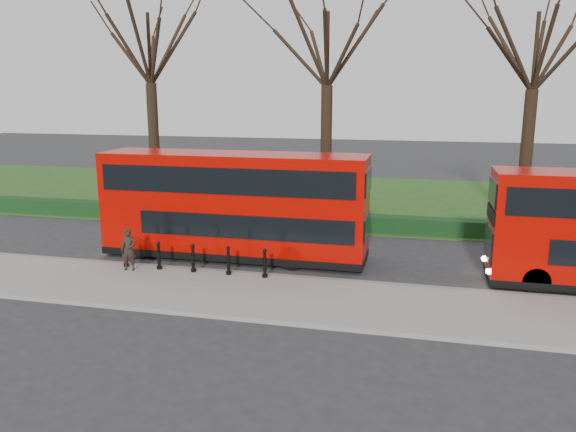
# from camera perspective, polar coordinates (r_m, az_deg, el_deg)

# --- Properties ---
(ground) EXTENTS (120.00, 120.00, 0.00)m
(ground) POSITION_cam_1_polar(r_m,az_deg,el_deg) (21.86, -5.89, -5.11)
(ground) COLOR #28282B
(ground) RESTS_ON ground
(pavement) EXTENTS (60.00, 4.00, 0.15)m
(pavement) POSITION_cam_1_polar(r_m,az_deg,el_deg) (19.19, -8.87, -7.51)
(pavement) COLOR gray
(pavement) RESTS_ON ground
(kerb) EXTENTS (60.00, 0.25, 0.16)m
(kerb) POSITION_cam_1_polar(r_m,az_deg,el_deg) (20.94, -6.80, -5.71)
(kerb) COLOR slate
(kerb) RESTS_ON ground
(grass_verge) EXTENTS (60.00, 18.00, 0.06)m
(grass_verge) POSITION_cam_1_polar(r_m,az_deg,el_deg) (35.94, 2.00, 1.98)
(grass_verge) COLOR #254617
(grass_verge) RESTS_ON ground
(hedge) EXTENTS (60.00, 0.90, 0.80)m
(hedge) POSITION_cam_1_polar(r_m,az_deg,el_deg) (28.04, -1.34, -0.26)
(hedge) COLOR black
(hedge) RESTS_ON ground
(yellow_line_outer) EXTENTS (60.00, 0.10, 0.01)m
(yellow_line_outer) POSITION_cam_1_polar(r_m,az_deg,el_deg) (21.23, -6.52, -5.65)
(yellow_line_outer) COLOR yellow
(yellow_line_outer) RESTS_ON ground
(yellow_line_inner) EXTENTS (60.00, 0.10, 0.01)m
(yellow_line_inner) POSITION_cam_1_polar(r_m,az_deg,el_deg) (21.41, -6.34, -5.49)
(yellow_line_inner) COLOR yellow
(yellow_line_inner) RESTS_ON ground
(tree_left) EXTENTS (8.23, 8.23, 12.86)m
(tree_left) POSITION_cam_1_polar(r_m,az_deg,el_deg) (33.33, -13.96, 16.92)
(tree_left) COLOR black
(tree_left) RESTS_ON ground
(tree_mid) EXTENTS (8.05, 8.05, 12.58)m
(tree_mid) POSITION_cam_1_polar(r_m,az_deg,el_deg) (30.16, 4.05, 17.34)
(tree_mid) COLOR black
(tree_mid) RESTS_ON ground
(tree_right) EXTENTS (7.81, 7.81, 12.20)m
(tree_right) POSITION_cam_1_polar(r_m,az_deg,el_deg) (30.14, 23.92, 15.81)
(tree_right) COLOR black
(tree_right) RESTS_ON ground
(bollard_row) EXTENTS (5.59, 0.15, 1.00)m
(bollard_row) POSITION_cam_1_polar(r_m,az_deg,el_deg) (20.80, -9.62, -4.27)
(bollard_row) COLOR black
(bollard_row) RESTS_ON pavement
(bus_lead) EXTENTS (10.63, 2.44, 4.23)m
(bus_lead) POSITION_cam_1_polar(r_m,az_deg,el_deg) (22.50, -5.53, 1.01)
(bus_lead) COLOR #AE0500
(bus_lead) RESTS_ON ground
(pedestrian) EXTENTS (0.62, 0.46, 1.57)m
(pedestrian) POSITION_cam_1_polar(r_m,az_deg,el_deg) (21.42, -15.88, -3.30)
(pedestrian) COLOR black
(pedestrian) RESTS_ON pavement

